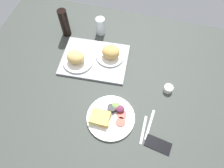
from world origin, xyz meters
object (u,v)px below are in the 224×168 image
object	(u,v)px
drinking_glass	(101,26)
knife	(150,124)
plate_with_salad	(110,116)
espresso_cup	(168,89)
soda_bottle	(65,23)
fork	(143,130)
serving_tray	(95,60)
bread_plate_far	(111,53)
bread_plate_near	(77,59)
cell_phone	(158,144)

from	to	relation	value
drinking_glass	knife	bearing A→B (deg)	-52.54
plate_with_salad	espresso_cup	xyz separation A→B (cm)	(30.90, 26.93, 0.28)
soda_bottle	fork	size ratio (longest dim) A/B	1.26
soda_bottle	drinking_glass	bearing A→B (deg)	17.35
serving_tray	soda_bottle	distance (cm)	34.57
serving_tray	fork	world-z (taller)	serving_tray
bread_plate_far	soda_bottle	world-z (taller)	soda_bottle
bread_plate_near	knife	xyz separation A→B (cm)	(55.29, -30.80, -5.07)
plate_with_salad	knife	distance (cm)	23.76
bread_plate_near	bread_plate_far	size ratio (longest dim) A/B	1.06
bread_plate_near	serving_tray	bearing A→B (deg)	27.36
bread_plate_far	fork	xyz separation A→B (cm)	(31.42, -44.88, -5.28)
fork	espresso_cup	bearing A→B (deg)	-18.41
plate_with_salad	espresso_cup	distance (cm)	40.98
soda_bottle	espresso_cup	distance (cm)	85.17
bread_plate_near	fork	world-z (taller)	bread_plate_near
espresso_cup	cell_phone	size ratio (longest dim) A/B	0.39
serving_tray	cell_phone	xyz separation A→B (cm)	(51.08, -46.50, -0.40)
serving_tray	plate_with_salad	bearing A→B (deg)	-60.81
fork	bread_plate_near	bearing A→B (deg)	57.18
serving_tray	bread_plate_far	size ratio (longest dim) A/B	2.32
drinking_glass	plate_with_salad	bearing A→B (deg)	-69.32
knife	drinking_glass	bearing A→B (deg)	43.29
plate_with_salad	drinking_glass	distance (cm)	68.60
bread_plate_far	cell_phone	xyz separation A→B (cm)	(40.71, -51.15, -5.13)
serving_tray	knife	bearing A→B (deg)	-38.97
soda_bottle	serving_tray	bearing A→B (deg)	-34.14
soda_bottle	cell_phone	bearing A→B (deg)	-39.67
bread_plate_near	soda_bottle	distance (cm)	29.87
serving_tray	soda_bottle	bearing A→B (deg)	145.86
soda_bottle	espresso_cup	size ratio (longest dim) A/B	3.83
drinking_glass	knife	world-z (taller)	drinking_glass
drinking_glass	bread_plate_near	bearing A→B (deg)	-103.27
drinking_glass	knife	size ratio (longest dim) A/B	0.70
drinking_glass	fork	world-z (taller)	drinking_glass
soda_bottle	knife	size ratio (longest dim) A/B	1.13
bread_plate_far	serving_tray	bearing A→B (deg)	-155.84
bread_plate_near	soda_bottle	world-z (taller)	soda_bottle
bread_plate_near	bread_plate_far	xyz separation A→B (cm)	(20.87, 10.09, 0.21)
plate_with_salad	fork	distance (cm)	20.85
plate_with_salad	cell_phone	size ratio (longest dim) A/B	1.97
bread_plate_near	bread_plate_far	bearing A→B (deg)	25.79
serving_tray	plate_with_salad	distance (cm)	43.33
bread_plate_near	knife	world-z (taller)	bread_plate_near
bread_plate_far	soda_bottle	size ratio (longest dim) A/B	0.90
serving_tray	knife	distance (cm)	57.61
bread_plate_far	espresso_cup	size ratio (longest dim) A/B	3.46
bread_plate_near	cell_phone	distance (cm)	74.18
plate_with_salad	soda_bottle	world-z (taller)	soda_bottle
espresso_cup	fork	xyz separation A→B (cm)	(-10.24, -29.34, -1.75)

